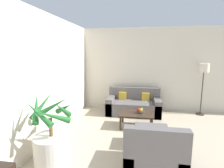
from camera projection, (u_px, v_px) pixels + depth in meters
wall_back at (188, 70)px, 5.57m from camera, size 8.39×0.06×2.70m
wall_left at (22, 85)px, 2.93m from camera, size 0.06×8.15×2.70m
potted_palm at (52, 143)px, 2.92m from camera, size 0.73×0.80×1.25m
sofa_loveseat at (134, 105)px, 5.49m from camera, size 1.64×0.83×0.78m
floor_lamp at (204, 72)px, 5.19m from camera, size 0.29×0.29×1.58m
coffee_table at (136, 115)px, 4.45m from camera, size 0.85×0.60×0.37m
fruit_bowl at (140, 112)px, 4.47m from camera, size 0.21×0.21×0.04m
apple_red at (138, 109)px, 4.47m from camera, size 0.08×0.08×0.08m
apple_green at (142, 109)px, 4.49m from camera, size 0.08×0.08×0.08m
orange_fruit at (141, 110)px, 4.40m from camera, size 0.08×0.08×0.08m
armchair at (154, 155)px, 2.80m from camera, size 0.92×0.83×0.84m
ottoman at (151, 137)px, 3.56m from camera, size 0.67×0.51×0.39m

